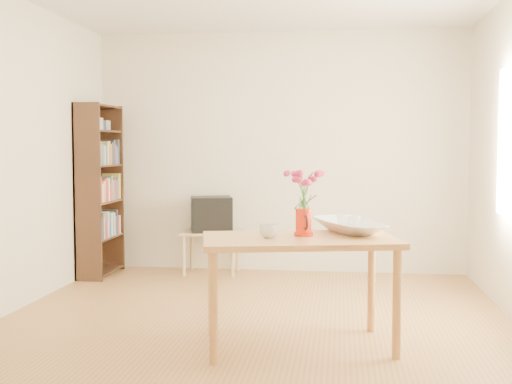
# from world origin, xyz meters

# --- Properties ---
(room) EXTENTS (4.50, 4.50, 4.50)m
(room) POSITION_xyz_m (0.03, 0.00, 1.30)
(room) COLOR olive
(room) RESTS_ON ground
(table) EXTENTS (1.41, 0.99, 0.75)m
(table) POSITION_xyz_m (0.39, -0.43, 0.66)
(table) COLOR #AC733B
(table) RESTS_ON ground
(tv_stand) EXTENTS (0.60, 0.45, 0.46)m
(tv_stand) POSITION_xyz_m (-0.70, 1.97, 0.39)
(tv_stand) COLOR tan
(tv_stand) RESTS_ON ground
(bookshelf) EXTENTS (0.28, 0.70, 1.80)m
(bookshelf) POSITION_xyz_m (-1.85, 1.75, 0.84)
(bookshelf) COLOR black
(bookshelf) RESTS_ON ground
(pitcher) EXTENTS (0.13, 0.20, 0.19)m
(pitcher) POSITION_xyz_m (0.41, -0.36, 0.84)
(pitcher) COLOR red
(pitcher) RESTS_ON table
(flowers) EXTENTS (0.22, 0.22, 0.31)m
(flowers) POSITION_xyz_m (0.41, -0.36, 1.08)
(flowers) COLOR #E7366F
(flowers) RESTS_ON pitcher
(mug) EXTENTS (0.17, 0.17, 0.09)m
(mug) POSITION_xyz_m (0.19, -0.50, 0.80)
(mug) COLOR white
(mug) RESTS_ON table
(bowl) EXTENTS (0.68, 0.68, 0.48)m
(bowl) POSITION_xyz_m (0.72, -0.12, 0.99)
(bowl) COLOR white
(bowl) RESTS_ON table
(teacup_a) EXTENTS (0.11, 0.11, 0.07)m
(teacup_a) POSITION_xyz_m (0.68, -0.12, 0.95)
(teacup_a) COLOR white
(teacup_a) RESTS_ON bowl
(teacup_b) EXTENTS (0.09, 0.09, 0.06)m
(teacup_b) POSITION_xyz_m (0.77, -0.10, 0.94)
(teacup_b) COLOR white
(teacup_b) RESTS_ON bowl
(television) EXTENTS (0.51, 0.49, 0.37)m
(television) POSITION_xyz_m (-0.70, 1.98, 0.65)
(television) COLOR black
(television) RESTS_ON tv_stand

